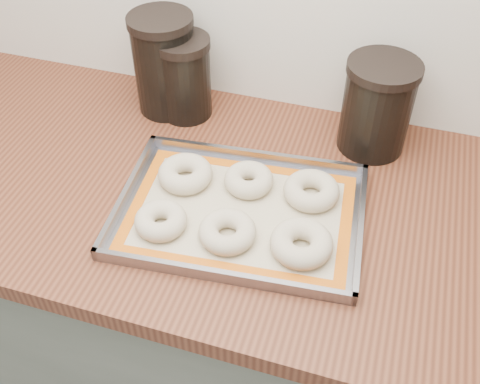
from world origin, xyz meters
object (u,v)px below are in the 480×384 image
(bagel_front_right, at_px, (301,243))
(canister_right, at_px, (377,106))
(canister_left, at_px, (164,64))
(bagel_front_mid, at_px, (227,232))
(bagel_back_right, at_px, (311,191))
(bagel_front_left, at_px, (161,221))
(bagel_back_left, at_px, (185,174))
(canister_mid, at_px, (184,77))
(baking_tray, at_px, (240,212))
(bagel_back_mid, at_px, (249,180))

(bagel_front_right, distance_m, canister_right, 0.36)
(canister_left, bearing_deg, canister_right, -0.47)
(bagel_front_mid, relative_size, bagel_back_right, 0.96)
(bagel_front_left, height_order, bagel_back_left, bagel_back_left)
(canister_left, distance_m, canister_mid, 0.05)
(bagel_back_left, height_order, bagel_back_right, bagel_back_left)
(baking_tray, bearing_deg, bagel_front_mid, -92.24)
(bagel_front_mid, distance_m, canister_left, 0.45)
(bagel_front_left, relative_size, canister_left, 0.43)
(bagel_back_mid, bearing_deg, canister_left, 140.58)
(bagel_front_left, distance_m, canister_mid, 0.37)
(baking_tray, height_order, bagel_front_mid, bagel_front_mid)
(bagel_front_left, height_order, bagel_back_mid, same)
(canister_right, bearing_deg, bagel_back_left, -145.55)
(canister_right, bearing_deg, baking_tray, -125.95)
(canister_right, bearing_deg, canister_left, 179.53)
(canister_right, bearing_deg, bagel_back_right, -113.07)
(bagel_front_left, bearing_deg, canister_left, 110.56)
(bagel_back_right, xyz_separation_m, canister_mid, (-0.34, 0.20, 0.07))
(bagel_front_left, bearing_deg, bagel_back_mid, 51.24)
(baking_tray, bearing_deg, bagel_front_left, -148.56)
(bagel_front_left, relative_size, bagel_front_right, 0.87)
(canister_left, relative_size, canister_mid, 1.21)
(canister_mid, bearing_deg, bagel_front_right, -44.13)
(baking_tray, height_order, bagel_back_mid, bagel_back_mid)
(baking_tray, xyz_separation_m, bagel_back_left, (-0.13, 0.05, 0.02))
(bagel_front_right, height_order, bagel_back_left, same)
(bagel_front_mid, relative_size, canister_left, 0.46)
(bagel_front_left, xyz_separation_m, bagel_back_left, (-0.00, 0.13, 0.00))
(bagel_front_left, distance_m, bagel_back_left, 0.13)
(canister_left, bearing_deg, bagel_front_mid, -53.62)
(bagel_front_right, xyz_separation_m, bagel_back_mid, (-0.14, 0.13, -0.00))
(baking_tray, relative_size, bagel_back_left, 4.48)
(bagel_front_right, bearing_deg, bagel_front_mid, -175.28)
(bagel_front_mid, bearing_deg, bagel_front_right, 4.72)
(bagel_front_mid, bearing_deg, canister_right, 59.34)
(baking_tray, distance_m, bagel_front_mid, 0.07)
(canister_right, bearing_deg, bagel_front_left, -132.66)
(bagel_back_right, bearing_deg, bagel_front_left, -147.29)
(bagel_front_mid, height_order, bagel_back_right, bagel_back_right)
(bagel_front_mid, xyz_separation_m, canister_mid, (-0.21, 0.35, 0.07))
(canister_left, bearing_deg, canister_mid, -11.00)
(bagel_back_left, distance_m, canister_right, 0.42)
(bagel_back_mid, bearing_deg, canister_mid, 135.84)
(bagel_front_left, height_order, bagel_front_right, bagel_front_right)
(bagel_back_left, bearing_deg, canister_right, 34.45)
(canister_left, relative_size, canister_right, 1.13)
(bagel_back_left, bearing_deg, bagel_front_mid, -43.46)
(bagel_front_right, relative_size, canister_right, 0.56)
(baking_tray, bearing_deg, canister_left, 132.60)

